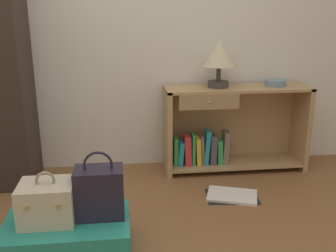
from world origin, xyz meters
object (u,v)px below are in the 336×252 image
Objects in this scene: handbag at (99,192)px; train_case at (47,202)px; table_lamp at (219,56)px; bowl at (275,83)px; open_book_on_floor at (232,196)px; bookshelf at (228,129)px; suitcase_large at (68,237)px.

train_case is at bearing -175.25° from handbag.
table_lamp reaches higher than bowl.
open_book_on_floor is at bearing -131.71° from bowl.
table_lamp is 1.75m from train_case.
bookshelf reaches higher than open_book_on_floor.
suitcase_large is at bearing -153.03° from open_book_on_floor.
train_case reaches higher than open_book_on_floor.
train_case is (-1.31, -1.10, -0.03)m from bookshelf.
table_lamp is at bearing 48.98° from handbag.
suitcase_large is at bearing -145.08° from bowl.
open_book_on_floor is (-0.10, -0.55, -0.34)m from bookshelf.
bowl is at bearing 48.29° from open_book_on_floor.
handbag is (0.28, 0.02, 0.03)m from train_case.
handbag reaches higher than open_book_on_floor.
train_case is 0.70× the size of open_book_on_floor.
open_book_on_floor is at bearing 29.55° from handbag.
table_lamp is 0.54× the size of suitcase_large.
table_lamp reaches higher than train_case.
open_book_on_floor is (1.11, 0.56, -0.09)m from suitcase_large.
bookshelf is at bearing -179.70° from bowl.
bookshelf is 1.49m from handbag.
suitcase_large is (-1.60, -1.12, -0.64)m from bowl.
open_book_on_floor is at bearing -90.22° from table_lamp.
suitcase_large is 0.31m from handbag.
bookshelf is at bearing 79.35° from open_book_on_floor.
open_book_on_floor is at bearing 24.43° from train_case.
table_lamp is at bearing 44.86° from suitcase_large.
handbag is (-1.03, -1.07, 0.00)m from bookshelf.
open_book_on_floor is at bearing 26.97° from suitcase_large.
train_case is (-1.70, -1.10, -0.42)m from bowl.
handbag is at bearing -133.67° from bookshelf.
suitcase_large is at bearing -9.64° from train_case.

